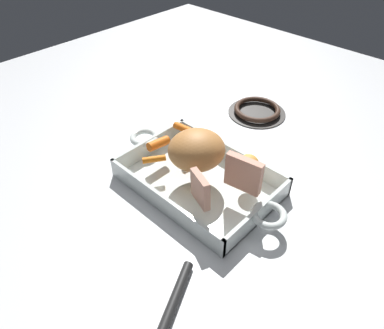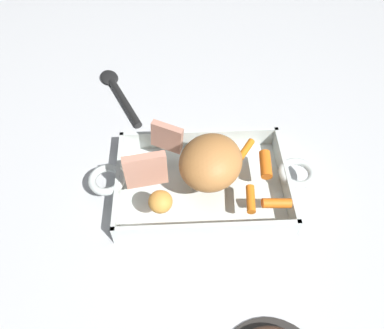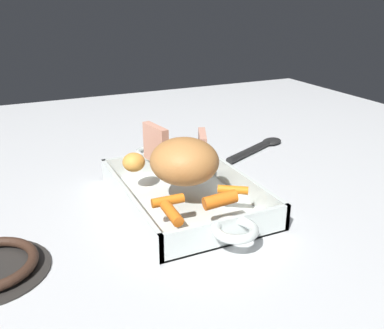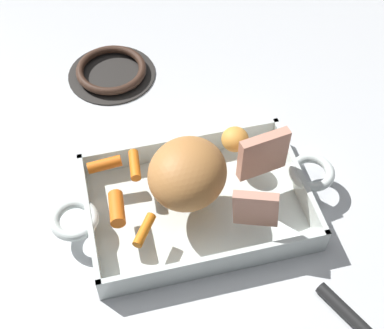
{
  "view_description": "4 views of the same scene",
  "coord_description": "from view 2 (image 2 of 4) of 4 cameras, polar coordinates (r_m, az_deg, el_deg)",
  "views": [
    {
      "loc": [
        0.4,
        -0.44,
        0.56
      ],
      "look_at": [
        0.0,
        -0.03,
        0.08
      ],
      "focal_mm": 33.26,
      "sensor_mm": 36.0,
      "label": 1
    },
    {
      "loc": [
        0.04,
        0.44,
        0.63
      ],
      "look_at": [
        0.02,
        -0.01,
        0.06
      ],
      "focal_mm": 35.37,
      "sensor_mm": 36.0,
      "label": 2
    },
    {
      "loc": [
        -0.67,
        0.3,
        0.37
      ],
      "look_at": [
        0.02,
        -0.03,
        0.07
      ],
      "focal_mm": 40.15,
      "sensor_mm": 36.0,
      "label": 3
    },
    {
      "loc": [
        -0.12,
        -0.47,
        0.72
      ],
      "look_at": [
        -0.0,
        0.03,
        0.08
      ],
      "focal_mm": 51.43,
      "sensor_mm": 36.0,
      "label": 4
    }
  ],
  "objects": [
    {
      "name": "serving_spoon",
      "position": [
        0.97,
        -11.06,
        10.67
      ],
      "size": [
        0.12,
        0.22,
        0.02
      ],
      "rotation": [
        0.0,
        0.0,
        5.15
      ],
      "color": "black",
      "rests_on": "ground_plane"
    },
    {
      "name": "roast_slice_thick",
      "position": [
        0.75,
        -3.8,
        4.15
      ],
      "size": [
        0.07,
        0.04,
        0.07
      ],
      "primitive_type": "cube",
      "rotation": [
        0.09,
        0.0,
        4.31
      ],
      "color": "tan",
      "rests_on": "roasting_dish"
    },
    {
      "name": "pork_roast",
      "position": [
        0.7,
        2.82,
        0.35
      ],
      "size": [
        0.17,
        0.17,
        0.09
      ],
      "primitive_type": "ellipsoid",
      "rotation": [
        0.0,
        0.0,
        4.12
      ],
      "color": "#B7783E",
      "rests_on": "roasting_dish"
    },
    {
      "name": "baby_carrot_southeast",
      "position": [
        0.7,
        8.84,
        -5.17
      ],
      "size": [
        0.02,
        0.06,
        0.02
      ],
      "primitive_type": "cylinder",
      "rotation": [
        1.6,
        0.0,
        3.05
      ],
      "color": "orange",
      "rests_on": "roasting_dish"
    },
    {
      "name": "baby_carrot_center_left",
      "position": [
        0.75,
        11.04,
        0.02
      ],
      "size": [
        0.03,
        0.06,
        0.03
      ],
      "primitive_type": "cylinder",
      "rotation": [
        1.67,
        0.0,
        3.07
      ],
      "color": "orange",
      "rests_on": "roasting_dish"
    },
    {
      "name": "baby_carrot_short",
      "position": [
        0.77,
        8.12,
        2.27
      ],
      "size": [
        0.04,
        0.05,
        0.01
      ],
      "primitive_type": "cylinder",
      "rotation": [
        1.57,
        0.0,
        2.55
      ],
      "color": "orange",
      "rests_on": "roasting_dish"
    },
    {
      "name": "baby_carrot_northeast",
      "position": [
        0.7,
        12.63,
        -5.71
      ],
      "size": [
        0.05,
        0.02,
        0.02
      ],
      "primitive_type": "cylinder",
      "rotation": [
        1.48,
        0.0,
        1.58
      ],
      "color": "orange",
      "rests_on": "roasting_dish"
    },
    {
      "name": "roasting_dish",
      "position": [
        0.76,
        1.58,
        -2.8
      ],
      "size": [
        0.45,
        0.23,
        0.05
      ],
      "color": "silver",
      "rests_on": "ground_plane"
    },
    {
      "name": "roast_slice_thin",
      "position": [
        0.69,
        -7.0,
        -0.85
      ],
      "size": [
        0.08,
        0.03,
        0.08
      ],
      "primitive_type": "cube",
      "rotation": [
        0.0,
        0.0,
        4.88
      ],
      "color": "tan",
      "rests_on": "roasting_dish"
    },
    {
      "name": "potato_corner",
      "position": [
        0.68,
        -4.79,
        -5.61
      ],
      "size": [
        0.05,
        0.05,
        0.04
      ],
      "primitive_type": "ellipsoid",
      "rotation": [
        0.0,
        0.0,
        6.07
      ],
      "color": "gold",
      "rests_on": "roasting_dish"
    },
    {
      "name": "ground_plane",
      "position": [
        0.77,
        1.55,
        -3.52
      ],
      "size": [
        1.96,
        1.96,
        0.0
      ],
      "primitive_type": "plane",
      "color": "silver"
    }
  ]
}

